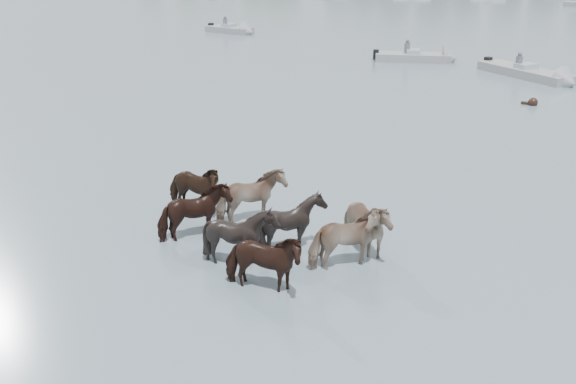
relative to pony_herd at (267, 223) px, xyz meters
The scene contains 6 objects.
ground 0.79m from the pony_herd, behind, with size 400.00×400.00×0.00m, color #4A5E6A.
pony_herd is the anchor object (origin of this frame).
swimming_pony 18.49m from the pony_herd, 82.24° to the left, with size 0.72×0.44×0.44m.
motorboat_a 27.33m from the pony_herd, 101.86° to the left, with size 5.26×3.40×1.92m.
motorboat_b 24.53m from the pony_herd, 86.50° to the left, with size 6.14×4.67×1.92m.
motorboat_f 39.12m from the pony_herd, 126.72° to the left, with size 4.69×1.89×1.92m.
Camera 1 is at (7.94, -11.33, 6.83)m, focal length 39.04 mm.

